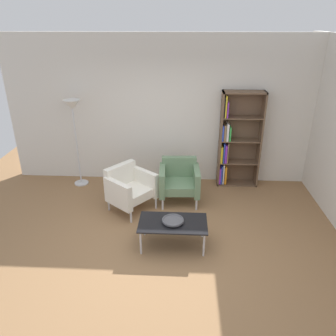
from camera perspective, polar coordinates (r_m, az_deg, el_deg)
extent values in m
plane|color=olive|center=(4.97, -1.38, -14.09)|extent=(8.32, 8.32, 0.00)
cube|color=silver|center=(6.56, 0.11, 9.87)|extent=(6.40, 0.12, 2.90)
cube|color=brown|center=(6.51, 9.07, 4.86)|extent=(0.03, 0.30, 1.90)
cube|color=brown|center=(6.64, 15.71, 4.62)|extent=(0.03, 0.30, 1.90)
cube|color=brown|center=(6.32, 13.20, 12.75)|extent=(0.80, 0.30, 0.03)
cube|color=brown|center=(6.93, 11.74, -2.55)|extent=(0.80, 0.30, 0.03)
cube|color=brown|center=(6.70, 12.25, 5.16)|extent=(0.80, 0.02, 1.90)
cube|color=brown|center=(6.73, 12.08, 1.06)|extent=(0.76, 0.28, 0.02)
cube|color=brown|center=(6.57, 12.43, 4.75)|extent=(0.76, 0.28, 0.02)
cube|color=brown|center=(6.43, 12.79, 8.61)|extent=(0.76, 0.28, 0.02)
cube|color=purple|center=(6.76, 8.96, -1.18)|extent=(0.03, 0.21, 0.33)
cube|color=blue|center=(6.77, 9.24, -0.97)|extent=(0.02, 0.23, 0.38)
cube|color=white|center=(6.77, 9.56, -0.82)|extent=(0.02, 0.24, 0.41)
cube|color=orange|center=(6.78, 9.92, -0.99)|extent=(0.04, 0.24, 0.37)
cube|color=yellow|center=(6.58, 9.26, 2.44)|extent=(0.04, 0.21, 0.33)
cube|color=blue|center=(6.59, 9.65, 2.74)|extent=(0.02, 0.24, 0.40)
cube|color=purple|center=(6.57, 10.00, 2.50)|extent=(0.04, 0.18, 0.36)
cube|color=olive|center=(6.59, 10.30, 2.72)|extent=(0.02, 0.22, 0.40)
cube|color=blue|center=(6.43, 9.47, 6.09)|extent=(0.03, 0.21, 0.30)
cube|color=olive|center=(6.44, 9.85, 6.15)|extent=(0.04, 0.23, 0.31)
cube|color=white|center=(6.45, 10.28, 6.26)|extent=(0.04, 0.23, 0.33)
cube|color=green|center=(6.45, 10.70, 5.94)|extent=(0.03, 0.21, 0.27)
cube|color=black|center=(6.31, 9.72, 10.49)|extent=(0.02, 0.25, 0.38)
cube|color=yellow|center=(6.30, 10.01, 10.57)|extent=(0.03, 0.23, 0.41)
cube|color=purple|center=(6.30, 10.31, 9.99)|extent=(0.02, 0.18, 0.29)
cube|color=black|center=(4.84, 0.86, -9.52)|extent=(1.00, 0.56, 0.02)
cylinder|color=silver|center=(4.81, -4.77, -12.84)|extent=(0.03, 0.03, 0.38)
cylinder|color=silver|center=(4.78, 6.27, -13.15)|extent=(0.03, 0.03, 0.38)
cylinder|color=silver|center=(5.18, -4.11, -9.77)|extent=(0.03, 0.03, 0.38)
cylinder|color=silver|center=(5.15, 6.03, -10.04)|extent=(0.03, 0.03, 0.38)
cylinder|color=#4C4C51|center=(4.83, 0.86, -9.32)|extent=(0.13, 0.13, 0.02)
cylinder|color=#4C4C51|center=(4.82, 0.86, -9.13)|extent=(0.32, 0.32, 0.02)
torus|color=#4C4C51|center=(4.81, 0.86, -9.01)|extent=(0.32, 0.32, 0.02)
cube|color=slate|center=(6.01, 1.97, -3.09)|extent=(0.67, 0.61, 0.16)
cube|color=slate|center=(6.14, 1.94, 0.31)|extent=(0.64, 0.15, 0.38)
cube|color=slate|center=(5.94, -1.00, -2.23)|extent=(0.13, 0.62, 0.46)
cube|color=slate|center=(5.96, 4.97, -2.23)|extent=(0.13, 0.62, 0.46)
cylinder|color=silver|center=(5.84, -0.94, -6.22)|extent=(0.04, 0.04, 0.24)
cylinder|color=silver|center=(5.86, 4.97, -6.22)|extent=(0.04, 0.04, 0.24)
cylinder|color=silver|center=(6.34, -0.83, -3.56)|extent=(0.04, 0.04, 0.24)
cylinder|color=silver|center=(6.36, 4.59, -3.56)|extent=(0.04, 0.04, 0.24)
cube|color=white|center=(5.80, -6.42, -4.35)|extent=(0.85, 0.86, 0.16)
cube|color=white|center=(5.86, -8.31, -1.17)|extent=(0.50, 0.57, 0.38)
cube|color=white|center=(5.56, -8.70, -4.54)|extent=(0.55, 0.47, 0.46)
cube|color=white|center=(5.92, -4.11, -2.42)|extent=(0.55, 0.47, 0.46)
cylinder|color=silver|center=(5.53, -6.47, -8.31)|extent=(0.04, 0.04, 0.24)
cylinder|color=silver|center=(5.88, -2.11, -6.01)|extent=(0.04, 0.04, 0.24)
cylinder|color=silver|center=(5.92, -10.26, -6.20)|extent=(0.04, 0.04, 0.24)
cylinder|color=silver|center=(6.25, -5.96, -4.18)|extent=(0.04, 0.04, 0.24)
cylinder|color=silver|center=(7.02, -14.82, -2.51)|extent=(0.28, 0.28, 0.02)
cylinder|color=silver|center=(6.70, -15.58, 3.90)|extent=(0.03, 0.03, 1.65)
cone|color=white|center=(6.48, -16.37, 10.54)|extent=(0.32, 0.32, 0.18)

